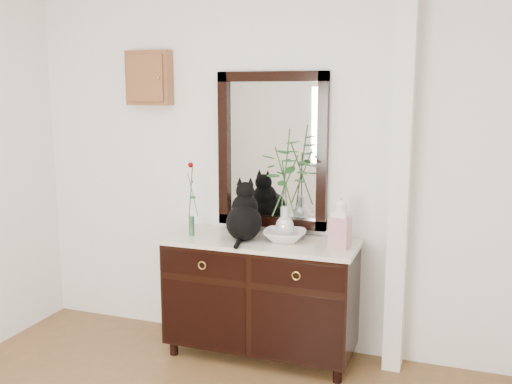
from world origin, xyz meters
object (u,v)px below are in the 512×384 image
at_px(sideboard, 261,292).
at_px(cat, 244,211).
at_px(lotus_bowl, 285,236).
at_px(ginger_jar, 340,223).

bearing_deg(sideboard, cat, -167.25).
bearing_deg(cat, lotus_bowl, -2.26).
height_order(sideboard, cat, cat).
bearing_deg(lotus_bowl, sideboard, -169.39).
relative_size(sideboard, lotus_bowl, 4.54).
height_order(cat, lotus_bowl, cat).
bearing_deg(lotus_bowl, cat, -168.50).
bearing_deg(ginger_jar, sideboard, 177.91).
relative_size(sideboard, ginger_jar, 4.01).
height_order(sideboard, ginger_jar, ginger_jar).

